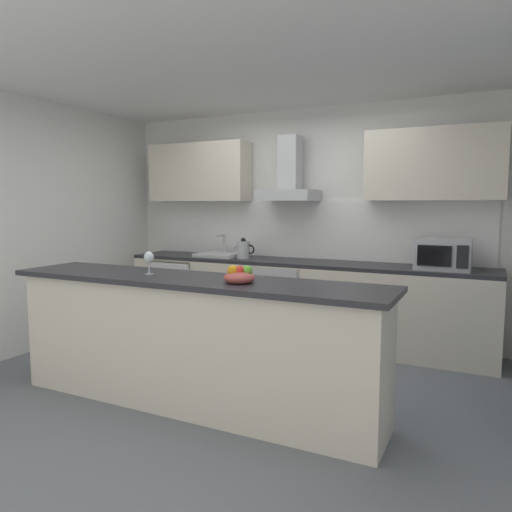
# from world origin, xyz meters

# --- Properties ---
(ground) EXTENTS (5.65, 4.44, 0.02)m
(ground) POSITION_xyz_m (0.00, 0.00, -0.01)
(ground) COLOR slate
(ceiling) EXTENTS (5.65, 4.44, 0.02)m
(ceiling) POSITION_xyz_m (0.00, 0.00, 2.61)
(ceiling) COLOR white
(wall_back) EXTENTS (5.65, 0.12, 2.60)m
(wall_back) POSITION_xyz_m (0.00, 1.78, 1.30)
(wall_back) COLOR white
(wall_back) RESTS_ON ground
(wall_left) EXTENTS (0.12, 4.44, 2.60)m
(wall_left) POSITION_xyz_m (-2.38, 0.00, 1.30)
(wall_left) COLOR white
(wall_left) RESTS_ON ground
(backsplash_tile) EXTENTS (3.95, 0.02, 0.66)m
(backsplash_tile) POSITION_xyz_m (0.00, 1.71, 1.23)
(backsplash_tile) COLOR white
(counter_back) EXTENTS (4.09, 0.60, 0.90)m
(counter_back) POSITION_xyz_m (0.00, 1.40, 0.45)
(counter_back) COLOR beige
(counter_back) RESTS_ON ground
(counter_island) EXTENTS (3.01, 0.64, 0.98)m
(counter_island) POSITION_xyz_m (-0.07, -0.58, 0.50)
(counter_island) COLOR beige
(counter_island) RESTS_ON ground
(upper_cabinets) EXTENTS (4.04, 0.32, 0.70)m
(upper_cabinets) POSITION_xyz_m (0.00, 1.55, 1.91)
(upper_cabinets) COLOR beige
(oven) EXTENTS (0.60, 0.62, 0.80)m
(oven) POSITION_xyz_m (-0.15, 1.37, 0.46)
(oven) COLOR slate
(oven) RESTS_ON ground
(refrigerator) EXTENTS (0.58, 0.60, 0.85)m
(refrigerator) POSITION_xyz_m (-1.51, 1.37, 0.43)
(refrigerator) COLOR white
(refrigerator) RESTS_ON ground
(microwave) EXTENTS (0.50, 0.38, 0.30)m
(microwave) POSITION_xyz_m (1.50, 1.35, 1.05)
(microwave) COLOR #B7BABC
(microwave) RESTS_ON counter_back
(sink) EXTENTS (0.50, 0.40, 0.26)m
(sink) POSITION_xyz_m (-0.99, 1.39, 0.93)
(sink) COLOR silver
(sink) RESTS_ON counter_back
(kettle) EXTENTS (0.29, 0.15, 0.24)m
(kettle) POSITION_xyz_m (-0.64, 1.34, 1.01)
(kettle) COLOR #B7BABC
(kettle) RESTS_ON counter_back
(range_hood) EXTENTS (0.62, 0.45, 0.72)m
(range_hood) POSITION_xyz_m (-0.15, 1.50, 1.79)
(range_hood) COLOR #B7BABC
(wine_glass) EXTENTS (0.08, 0.08, 0.18)m
(wine_glass) POSITION_xyz_m (-0.45, -0.59, 1.11)
(wine_glass) COLOR silver
(wine_glass) RESTS_ON counter_island
(fruit_bowl) EXTENTS (0.22, 0.22, 0.13)m
(fruit_bowl) POSITION_xyz_m (0.36, -0.63, 1.03)
(fruit_bowl) COLOR #B24C47
(fruit_bowl) RESTS_ON counter_island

